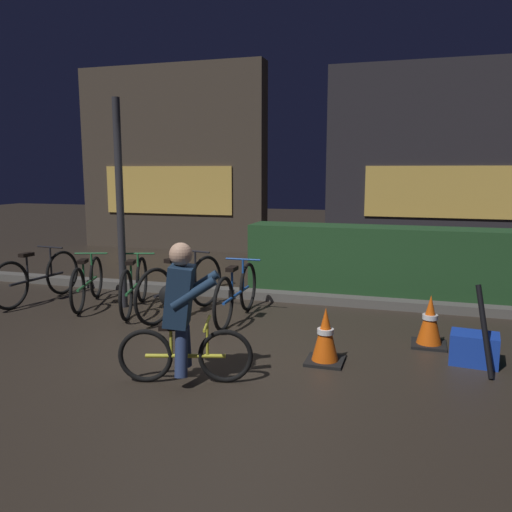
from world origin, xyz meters
TOP-DOWN VIEW (x-y plane):
  - ground_plane at (0.00, 0.00)m, footprint 40.00×40.00m
  - sidewalk_curb at (0.00, 2.20)m, footprint 12.00×0.24m
  - hedge_row at (1.80, 3.10)m, footprint 4.80×0.70m
  - storefront_left at (-3.70, 6.50)m, footprint 4.55×0.54m
  - storefront_right at (2.83, 7.20)m, footprint 5.87×0.54m
  - street_post at (-1.88, 1.20)m, footprint 0.10×0.10m
  - parked_bike_leftmost at (-3.21, 1.12)m, footprint 0.46×1.64m
  - parked_bike_left_mid at (-2.41, 1.15)m, footprint 0.57×1.45m
  - parked_bike_center_left at (-1.64, 1.09)m, footprint 0.57×1.54m
  - parked_bike_center_right at (-0.94, 1.06)m, footprint 0.52×1.72m
  - parked_bike_right_mid at (-0.20, 1.06)m, footprint 0.46×1.60m
  - traffic_cone_near at (1.12, -0.10)m, footprint 0.36×0.36m
  - traffic_cone_far at (2.09, 0.72)m, footprint 0.36×0.36m
  - blue_crate at (2.50, 0.30)m, footprint 0.47×0.36m
  - cyclist at (-0.01, -0.92)m, footprint 1.15×0.50m
  - closed_umbrella at (2.55, 0.05)m, footprint 0.20×0.34m

SIDE VIEW (x-z plane):
  - ground_plane at x=0.00m, z-range 0.00..0.00m
  - sidewalk_curb at x=0.00m, z-range 0.00..0.12m
  - blue_crate at x=2.50m, z-range 0.00..0.30m
  - traffic_cone_near at x=1.12m, z-range -0.01..0.54m
  - traffic_cone_far at x=2.09m, z-range -0.01..0.54m
  - parked_bike_left_mid at x=-2.41m, z-range -0.03..0.67m
  - parked_bike_right_mid at x=-0.20m, z-range -0.03..0.70m
  - parked_bike_center_left at x=-1.64m, z-range -0.03..0.71m
  - parked_bike_leftmost at x=-3.21m, z-range -0.03..0.72m
  - parked_bike_center_right at x=-0.94m, z-range -0.04..0.77m
  - closed_umbrella at x=2.55m, z-range 0.00..0.81m
  - hedge_row at x=1.80m, z-range 0.00..1.01m
  - cyclist at x=-0.01m, z-range 0.01..1.25m
  - street_post at x=-1.88m, z-range 0.00..2.79m
  - storefront_right at x=2.83m, z-range -0.01..4.13m
  - storefront_left at x=-3.70m, z-range -0.01..4.24m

